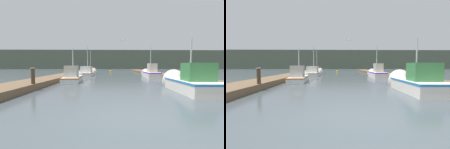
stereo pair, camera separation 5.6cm
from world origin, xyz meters
TOP-DOWN VIEW (x-y plane):
  - ground_plane at (0.00, 0.00)m, footprint 200.00×200.00m
  - dock_left at (-6.24, 16.00)m, footprint 2.25×40.00m
  - dock_right at (6.24, 16.00)m, footprint 2.25×40.00m
  - distant_shore_ridge at (0.00, 66.32)m, footprint 120.00×16.00m
  - fishing_boat_0 at (3.82, 4.66)m, footprint 2.00×4.75m
  - fishing_boat_1 at (-4.06, 9.86)m, footprint 1.72×4.71m
  - fishing_boat_2 at (4.34, 14.47)m, footprint 1.68×5.40m
  - fishing_boat_3 at (-3.84, 18.37)m, footprint 1.97×6.02m
  - fishing_boat_4 at (-3.95, 22.91)m, footprint 1.84×4.93m
  - mooring_piling_0 at (-5.26, 4.89)m, footprint 0.25×0.25m
  - mooring_piling_1 at (-5.29, 24.03)m, footprint 0.25×0.25m
  - channel_buoy at (-0.29, 28.79)m, footprint 0.54×0.54m
  - seagull_lead at (0.74, 12.55)m, footprint 0.55×0.33m

SIDE VIEW (x-z plane):
  - ground_plane at x=0.00m, z-range 0.00..0.00m
  - channel_buoy at x=-0.29m, z-range -0.37..0.67m
  - dock_left at x=-6.24m, z-range 0.00..0.38m
  - dock_right at x=6.24m, z-range 0.00..0.38m
  - fishing_boat_4 at x=-3.95m, z-range -1.90..2.68m
  - fishing_boat_3 at x=-3.84m, z-range -2.04..2.84m
  - fishing_boat_1 at x=-4.06m, z-range -1.25..2.13m
  - fishing_boat_0 at x=3.82m, z-range -1.27..2.22m
  - fishing_boat_2 at x=4.34m, z-range -1.59..2.62m
  - mooring_piling_1 at x=-5.29m, z-range 0.01..1.21m
  - mooring_piling_0 at x=-5.26m, z-range 0.01..1.33m
  - distant_shore_ridge at x=0.00m, z-range 0.00..7.91m
  - seagull_lead at x=0.74m, z-range 4.16..4.28m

